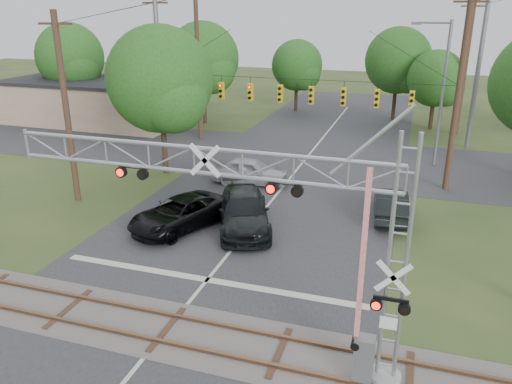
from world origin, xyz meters
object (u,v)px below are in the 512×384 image
(sedan_silver, at_px, (250,171))
(commercial_building, at_px, (96,101))
(crossing_gantry, at_px, (269,221))
(car_dark, at_px, (244,211))
(traffic_signal_span, at_px, (309,89))
(pickup_black, at_px, (180,213))
(streetlight, at_px, (440,87))

(sedan_silver, height_order, commercial_building, commercial_building)
(crossing_gantry, height_order, car_dark, crossing_gantry)
(crossing_gantry, distance_m, traffic_signal_span, 18.61)
(pickup_black, bearing_deg, crossing_gantry, -27.34)
(crossing_gantry, xyz_separation_m, pickup_black, (-7.07, 8.27, -3.96))
(car_dark, xyz_separation_m, commercial_building, (-21.69, 19.16, 1.14))
(traffic_signal_span, relative_size, commercial_building, 1.12)
(sedan_silver, bearing_deg, pickup_black, 167.14)
(traffic_signal_span, height_order, sedan_silver, traffic_signal_span)
(traffic_signal_span, xyz_separation_m, sedan_silver, (-3.01, -2.64, -4.82))
(pickup_black, relative_size, sedan_silver, 1.14)
(crossing_gantry, relative_size, commercial_building, 0.71)
(crossing_gantry, xyz_separation_m, traffic_signal_span, (-2.88, 18.36, 0.92))
(crossing_gantry, bearing_deg, commercial_building, 132.14)
(sedan_silver, bearing_deg, car_dark, -168.02)
(car_dark, distance_m, streetlight, 17.36)
(traffic_signal_span, height_order, streetlight, traffic_signal_span)
(traffic_signal_span, height_order, car_dark, traffic_signal_span)
(car_dark, height_order, commercial_building, commercial_building)
(traffic_signal_span, height_order, pickup_black, traffic_signal_span)
(commercial_building, relative_size, streetlight, 1.78)
(pickup_black, height_order, car_dark, car_dark)
(commercial_building, bearing_deg, car_dark, -40.70)
(sedan_silver, relative_size, streetlight, 0.50)
(pickup_black, bearing_deg, traffic_signal_span, 89.61)
(crossing_gantry, xyz_separation_m, sedan_silver, (-5.88, 15.72, -3.90))
(commercial_building, height_order, streetlight, streetlight)
(sedan_silver, height_order, streetlight, streetlight)
(traffic_signal_span, relative_size, sedan_silver, 4.00)
(pickup_black, relative_size, car_dark, 0.91)
(car_dark, bearing_deg, commercial_building, 116.41)
(traffic_signal_span, bearing_deg, sedan_silver, -138.71)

